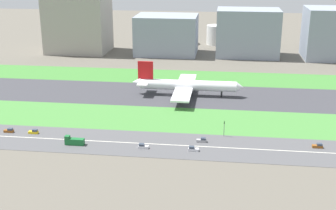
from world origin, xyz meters
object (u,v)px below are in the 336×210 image
truck_1 (74,141)px  fuel_tank_west (179,35)px  car_4 (318,146)px  car_5 (193,149)px  hangar_building (167,35)px  airliner (185,85)px  terminal_building (78,19)px  car_0 (143,146)px  fuel_tank_east (250,38)px  fuel_tank_centre (216,35)px  car_1 (202,140)px  car_2 (34,132)px  car_3 (9,131)px  office_tower (248,33)px  traffic_light (224,127)px

truck_1 → fuel_tank_west: fuel_tank_west is taller
car_4 → car_5: bearing=-169.3°
car_4 → hangar_building: size_ratio=0.09×
airliner → terminal_building: terminal_building is taller
car_0 → fuel_tank_east: size_ratio=0.18×
car_4 → fuel_tank_centre: (-49.93, 227.00, 7.77)m
fuel_tank_west → hangar_building: bearing=-97.0°
terminal_building → fuel_tank_west: terminal_building is taller
car_5 → fuel_tank_east: bearing=-98.1°
car_1 → fuel_tank_west: bearing=98.5°
car_0 → hangar_building: 193.14m
car_2 → fuel_tank_east: bearing=64.5°
car_1 → car_2: size_ratio=1.00×
car_0 → hangar_building: hangar_building is taller
car_1 → car_3: 89.87m
hangar_building → car_5: bearing=-79.3°
car_5 → office_tower: bearing=-98.6°
truck_1 → car_5: bearing=-180.0°
car_0 → truck_1: bearing=0.0°
fuel_tank_west → airliner: bearing=-82.7°
airliner → car_4: bearing=-46.9°
car_3 → car_2: 12.01m
truck_1 → car_1: bearing=-169.7°
truck_1 → fuel_tank_east: fuel_tank_east is taller
airliner → car_4: size_ratio=14.77×
hangar_building → car_2: bearing=-101.9°
car_4 → fuel_tank_east: bearing=94.9°
fuel_tank_west → fuel_tank_east: bearing=0.0°
fuel_tank_centre → office_tower: bearing=-59.9°
car_0 → office_tower: 199.35m
car_4 → car_2: same height
hangar_building → fuel_tank_centre: size_ratio=2.84×
car_3 → traffic_light: (99.40, 7.99, 3.37)m
car_2 → truck_1: (22.69, -10.00, 0.75)m
car_3 → car_1: bearing=0.0°
car_2 → fuel_tank_centre: 240.06m
office_tower → hangar_building: bearing=180.0°
airliner → office_tower: office_tower is taller
car_1 → fuel_tank_centre: bearing=90.0°
airliner → car_3: airliner is taller
car_3 → fuel_tank_east: fuel_tank_east is taller
car_0 → fuel_tank_centre: 238.40m
car_1 → car_5: same height
fuel_tank_centre → car_0: bearing=-95.9°
car_5 → fuel_tank_east: size_ratio=0.18×
car_0 → car_4: bearing=-172.4°
car_1 → truck_1: (-55.18, -10.00, 0.75)m
truck_1 → fuel_tank_centre: fuel_tank_centre is taller
car_4 → fuel_tank_east: 227.89m
airliner → hangar_building: size_ratio=1.31×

